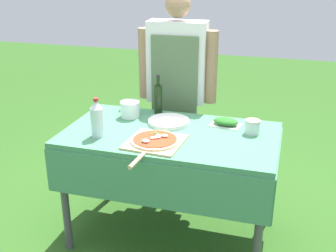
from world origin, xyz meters
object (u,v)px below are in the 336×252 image
object	(u,v)px
person_cook	(177,82)
oil_bottle	(158,98)
prep_table	(170,146)
mixing_tub	(130,109)
plate_stack	(169,121)
water_bottle	(97,118)
herb_container	(226,122)
pizza_on_peel	(154,141)
sauce_jar	(252,128)

from	to	relation	value
person_cook	oil_bottle	xyz separation A→B (m)	(-0.06, -0.28, -0.05)
prep_table	mixing_tub	bearing A→B (deg)	151.18
plate_stack	oil_bottle	bearing A→B (deg)	126.57
water_bottle	herb_container	size ratio (longest dim) A/B	1.15
prep_table	plate_stack	size ratio (longest dim) A/B	4.90
pizza_on_peel	plate_stack	bearing A→B (deg)	95.93
prep_table	sauce_jar	size ratio (longest dim) A/B	14.30
prep_table	mixing_tub	world-z (taller)	mixing_tub
person_cook	pizza_on_peel	size ratio (longest dim) A/B	3.03
person_cook	pizza_on_peel	xyz separation A→B (m)	(0.08, -0.79, -0.14)
water_bottle	mixing_tub	xyz separation A→B (m)	(0.07, 0.37, -0.06)
pizza_on_peel	oil_bottle	xyz separation A→B (m)	(-0.14, 0.51, 0.09)
pizza_on_peel	mixing_tub	world-z (taller)	mixing_tub
water_bottle	sauce_jar	bearing A→B (deg)	19.13
mixing_tub	plate_stack	size ratio (longest dim) A/B	0.49
water_bottle	mixing_tub	size ratio (longest dim) A/B	1.83
person_cook	pizza_on_peel	world-z (taller)	person_cook
mixing_tub	plate_stack	distance (m)	0.30
water_bottle	pizza_on_peel	bearing A→B (deg)	-1.81
person_cook	prep_table	bearing A→B (deg)	99.36
pizza_on_peel	plate_stack	distance (m)	0.34
prep_table	mixing_tub	size ratio (longest dim) A/B	10.08
pizza_on_peel	mixing_tub	distance (m)	0.49
person_cook	pizza_on_peel	distance (m)	0.81
pizza_on_peel	person_cook	bearing A→B (deg)	99.50
oil_bottle	plate_stack	xyz separation A→B (m)	(0.13, -0.17, -0.10)
person_cook	herb_container	bearing A→B (deg)	136.41
prep_table	herb_container	size ratio (longest dim) A/B	6.37
water_bottle	herb_container	world-z (taller)	water_bottle
pizza_on_peel	prep_table	bearing A→B (deg)	81.71
oil_bottle	pizza_on_peel	bearing A→B (deg)	-74.72
pizza_on_peel	herb_container	size ratio (longest dim) A/B	2.46
prep_table	plate_stack	bearing A→B (deg)	110.70
mixing_tub	plate_stack	xyz separation A→B (m)	(0.29, -0.04, -0.04)
herb_container	plate_stack	xyz separation A→B (m)	(-0.37, -0.07, -0.01)
person_cook	sauce_jar	xyz separation A→B (m)	(0.61, -0.47, -0.12)
prep_table	plate_stack	world-z (taller)	plate_stack
mixing_tub	sauce_jar	bearing A→B (deg)	-4.22
water_bottle	prep_table	bearing A→B (deg)	24.26
pizza_on_peel	sauce_jar	world-z (taller)	sauce_jar
herb_container	plate_stack	distance (m)	0.37
prep_table	pizza_on_peel	distance (m)	0.23
person_cook	plate_stack	world-z (taller)	person_cook
person_cook	sauce_jar	world-z (taller)	person_cook
oil_bottle	mixing_tub	bearing A→B (deg)	-142.01
prep_table	plate_stack	xyz separation A→B (m)	(-0.06, 0.15, 0.11)
water_bottle	herb_container	bearing A→B (deg)	28.81
water_bottle	plate_stack	xyz separation A→B (m)	(0.36, 0.33, -0.10)
person_cook	oil_bottle	bearing A→B (deg)	75.65
sauce_jar	water_bottle	bearing A→B (deg)	-160.87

